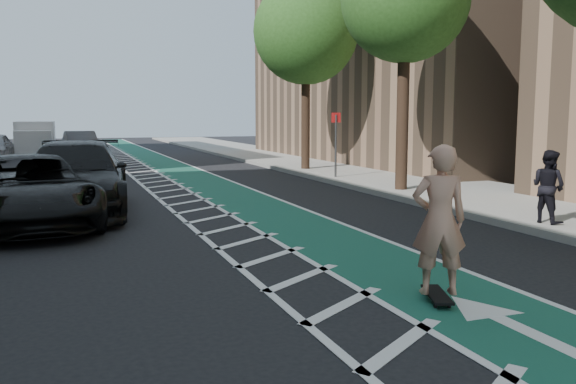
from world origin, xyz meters
name	(u,v)px	position (x,y,z in m)	size (l,w,h in m)	color
ground	(201,288)	(0.00, 0.00, 0.00)	(120.00, 120.00, 0.00)	black
bike_lane	(227,193)	(3.00, 10.00, 0.01)	(2.00, 90.00, 0.01)	#164E41
buffer_strip	(178,195)	(1.50, 10.00, 0.01)	(1.40, 90.00, 0.01)	silver
sidewalk_right	(410,183)	(9.50, 10.00, 0.07)	(5.00, 90.00, 0.15)	gray
curb_right	(346,185)	(7.05, 10.00, 0.08)	(0.12, 90.00, 0.16)	gray
tree_r_d	(303,33)	(7.90, 16.00, 5.77)	(4.20, 4.20, 7.90)	#382619
sign_post	(336,144)	(7.60, 12.00, 1.35)	(0.35, 0.08, 2.47)	#4C4C4C
skateboard	(437,295)	(2.70, -1.67, 0.09)	(0.51, 0.87, 0.11)	black
skateboarder	(439,220)	(2.70, -1.67, 1.07)	(0.69, 0.46, 1.91)	tan
suv_near	(30,191)	(-2.40, 6.01, 0.77)	(2.55, 5.53, 1.54)	black
suv_far	(75,178)	(-1.45, 7.50, 0.87)	(2.44, 6.01, 1.74)	black
car_grey	(81,144)	(-0.68, 28.48, 0.75)	(1.58, 4.54, 1.50)	#535257
pedestrian	(548,187)	(7.70, 1.77, 0.91)	(0.74, 0.58, 1.52)	black
box_truck	(35,140)	(-3.19, 31.88, 0.93)	(2.26, 4.86, 2.01)	silver
barrel_a	(43,196)	(-2.20, 7.45, 0.47)	(0.73, 0.73, 1.00)	#D54D0B
barrel_b	(60,187)	(-1.80, 9.50, 0.43)	(0.67, 0.67, 0.92)	#FF580D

